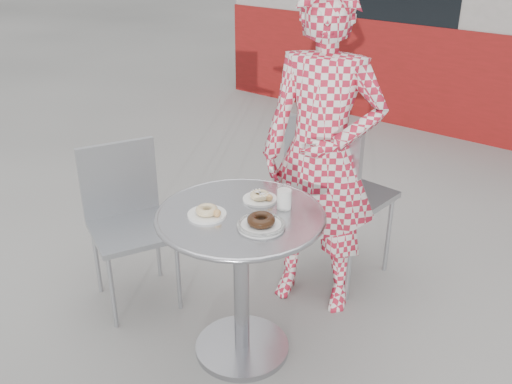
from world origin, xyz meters
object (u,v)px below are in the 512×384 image
Objects in this scene: seated_person at (321,156)px; plate_near at (207,212)px; bistro_table at (241,250)px; plate_far at (260,197)px; chair_far at (339,228)px; plate_checker at (261,223)px; milk_cup at (284,198)px; chair_left at (135,257)px.

seated_person reaches higher than plate_near.
seated_person reaches higher than bistro_table.
plate_near is at bearing -108.52° from plate_far.
plate_far is (-0.02, -0.71, 0.47)m from chair_far.
seated_person is at bearing 99.90° from plate_checker.
seated_person is at bearing 101.29° from milk_cup.
chair_left reaches higher than plate_near.
milk_cup is at bearing 96.73° from plate_checker.
plate_near is at bearing -164.28° from plate_checker.
plate_checker is at bearing -65.42° from chair_left.
plate_near is (-0.10, -0.97, 0.47)m from chair_far.
plate_far is 0.13m from milk_cup.
plate_far is (0.71, 0.19, 0.51)m from chair_left.
milk_cup reaches higher than plate_near.
milk_cup is (-0.02, 0.19, 0.03)m from plate_checker.
seated_person is 0.44m from plate_far.
bistro_table is 0.77× the size of chair_far.
plate_checker is (0.11, -0.63, -0.07)m from seated_person.
plate_near is 0.83× the size of plate_checker.
chair_far is at bearing 88.53° from plate_far.
plate_checker is at bearing -97.04° from seated_person.
chair_far reaches higher than chair_left.
plate_checker is at bearing 15.72° from plate_near.
milk_cup is at bearing 50.30° from plate_near.
plate_checker is at bearing 102.58° from chair_far.
plate_far is at bearing 92.66° from chair_far.
milk_cup is at bearing 0.94° from plate_far.
chair_far reaches higher than plate_checker.
milk_cup is (0.84, 0.19, 0.54)m from chair_left.
plate_far is 0.24m from plate_checker.
plate_near is at bearing -71.69° from chair_left.
bistro_table is 0.65m from seated_person.
chair_left is 0.80m from plate_near.
seated_person is 0.64m from plate_checker.
plate_checker reaches higher than bistro_table.
milk_cup is at bearing 52.89° from bistro_table.
seated_person reaches higher than chair_far.
bistro_table is 0.91m from chair_far.
plate_checker is (0.15, -0.19, 0.00)m from plate_far.
chair_left is 1.13m from seated_person.
plate_near reaches higher than bistro_table.
plate_near is (0.62, -0.07, 0.51)m from chair_left.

